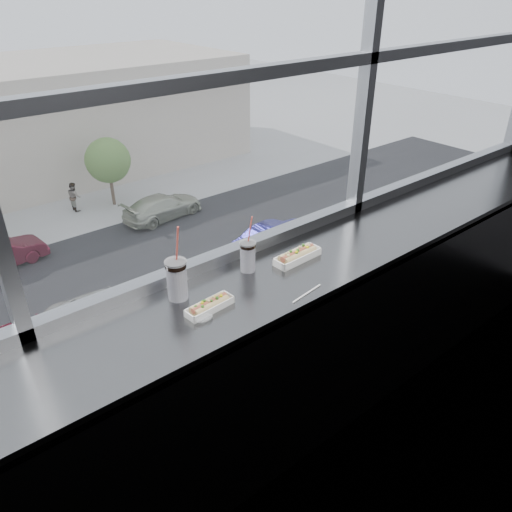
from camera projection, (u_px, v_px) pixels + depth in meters
wall_back_lower at (228, 344)px, 2.85m from camera, size 6.00×0.00×6.00m
window_glass at (213, 0)px, 2.00m from camera, size 6.00×0.00×6.00m
window_mullions at (215, 0)px, 1.99m from camera, size 6.00×0.08×2.40m
counter at (259, 287)px, 2.41m from camera, size 6.00×0.55×0.06m
counter_fascia at (291, 396)px, 2.49m from camera, size 6.00×0.04×1.04m
hotdog_tray_left at (210, 305)px, 2.19m from camera, size 0.23×0.09×0.06m
hotdog_tray_right at (297, 255)px, 2.57m from camera, size 0.28×0.10×0.07m
soda_cup_left at (177, 278)px, 2.22m from camera, size 0.10×0.10×0.37m
soda_cup_right at (248, 255)px, 2.45m from camera, size 0.08×0.08×0.30m
loose_straw at (307, 293)px, 2.30m from camera, size 0.20×0.03×0.01m
wrapper at (203, 318)px, 2.13m from camera, size 0.09×0.07×0.02m
car_near_d at (107, 304)px, 21.57m from camera, size 3.10×5.95×1.89m
car_near_e at (279, 234)px, 26.96m from camera, size 3.27×7.07×2.31m
car_far_c at (162, 203)px, 30.99m from camera, size 3.22×6.32×2.02m
car_near_c at (32, 333)px, 19.81m from camera, size 3.05×5.80×1.84m
pedestrian_d at (74, 194)px, 32.01m from camera, size 0.75×1.01×2.26m
tree_right at (108, 160)px, 31.90m from camera, size 2.90×2.90×4.53m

